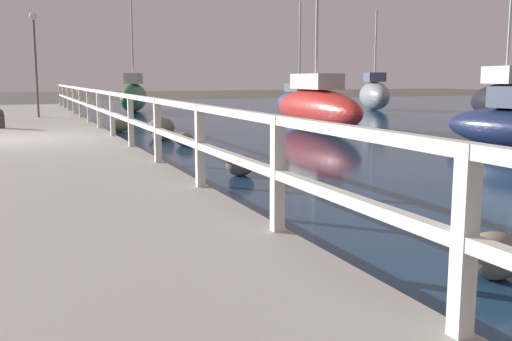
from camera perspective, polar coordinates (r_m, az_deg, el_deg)
name	(u,v)px	position (r m, az deg, el deg)	size (l,w,h in m)	color
ground_plane	(6,154)	(13.98, -22.70, 1.45)	(120.00, 120.00, 0.00)	#4C473D
dock_walkway	(6,147)	(13.97, -22.74, 2.09)	(4.77, 36.00, 0.31)	#9E998E
railing	(112,106)	(14.05, -13.55, 5.98)	(0.10, 32.50, 1.00)	silver
boulder_upstream	(240,165)	(10.02, -1.53, 0.51)	(0.48, 0.44, 0.36)	#666056
boulder_mid_strip	(160,134)	(15.84, -9.10, 3.42)	(0.44, 0.40, 0.33)	slate
boulder_downstream	(161,128)	(16.67, -9.01, 4.06)	(0.73, 0.66, 0.55)	slate
boulder_far_strip	(184,139)	(14.54, -6.83, 2.97)	(0.43, 0.39, 0.33)	slate
boulder_water_edge	(494,256)	(5.31, 21.69, -7.53)	(0.52, 0.47, 0.39)	slate
boulder_near_dock	(120,125)	(18.64, -12.86, 4.27)	(0.58, 0.52, 0.44)	slate
dock_lamp	(35,41)	(21.43, -20.34, 11.51)	(0.26, 0.26, 3.45)	#514C47
sailboat_blue	(299,101)	(27.95, 4.15, 6.64)	(1.59, 3.54, 5.02)	#2D4C9E
sailboat_red	(316,107)	(18.94, 5.71, 6.08)	(1.70, 6.05, 6.21)	red
sailboat_gray	(374,94)	(31.35, 11.20, 7.14)	(2.26, 3.85, 4.96)	gray
sailboat_green	(134,96)	(29.40, -11.54, 6.95)	(2.65, 5.17, 5.52)	#236B42
sailboat_black	(505,99)	(23.88, 22.63, 6.28)	(2.21, 4.31, 5.36)	black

